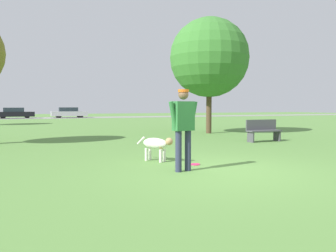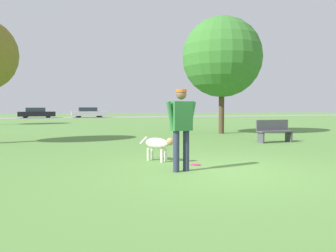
{
  "view_description": "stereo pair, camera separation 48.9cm",
  "coord_description": "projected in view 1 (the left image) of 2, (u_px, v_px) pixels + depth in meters",
  "views": [
    {
      "loc": [
        -3.61,
        -5.78,
        1.33
      ],
      "look_at": [
        -0.76,
        0.95,
        0.9
      ],
      "focal_mm": 35.0,
      "sensor_mm": 36.0,
      "label": 1
    },
    {
      "loc": [
        -3.15,
        -5.96,
        1.33
      ],
      "look_at": [
        -0.76,
        0.95,
        0.9
      ],
      "focal_mm": 35.0,
      "sensor_mm": 36.0,
      "label": 2
    }
  ],
  "objects": [
    {
      "name": "parked_car_black",
      "position": [
        15.0,
        113.0,
        38.07
      ],
      "size": [
        4.22,
        1.8,
        1.25
      ],
      "rotation": [
        0.0,
        0.0,
        0.03
      ],
      "color": "black",
      "rests_on": "ground_plane"
    },
    {
      "name": "far_road_strip",
      "position": [
        62.0,
        118.0,
        40.04
      ],
      "size": [
        120.0,
        6.0,
        0.01
      ],
      "color": "gray",
      "rests_on": "ground_plane"
    },
    {
      "name": "tree_near_right",
      "position": [
        209.0,
        58.0,
        16.33
      ],
      "size": [
        3.95,
        3.95,
        5.76
      ],
      "color": "#4C3826",
      "rests_on": "ground_plane"
    },
    {
      "name": "park_bench",
      "position": [
        263.0,
        130.0,
        12.54
      ],
      "size": [
        1.4,
        0.41,
        0.84
      ],
      "rotation": [
        0.0,
        0.0,
        -0.01
      ],
      "color": "#47474C",
      "rests_on": "ground_plane"
    },
    {
      "name": "dog",
      "position": [
        157.0,
        144.0,
        7.96
      ],
      "size": [
        0.66,
        1.01,
        0.6
      ],
      "rotation": [
        0.0,
        0.0,
        5.24
      ],
      "color": "silver",
      "rests_on": "ground_plane"
    },
    {
      "name": "ground_plane",
      "position": [
        219.0,
        171.0,
        6.8
      ],
      "size": [
        120.0,
        120.0,
        0.0
      ],
      "primitive_type": "plane",
      "color": "#56843D"
    },
    {
      "name": "frisbee",
      "position": [
        195.0,
        164.0,
        7.52
      ],
      "size": [
        0.23,
        0.23,
        0.02
      ],
      "color": "#E52366",
      "rests_on": "ground_plane"
    },
    {
      "name": "parked_car_silver",
      "position": [
        69.0,
        113.0,
        40.23
      ],
      "size": [
        4.24,
        1.82,
        1.27
      ],
      "rotation": [
        0.0,
        0.0,
        -0.0
      ],
      "color": "#B7B7BC",
      "rests_on": "ground_plane"
    },
    {
      "name": "person",
      "position": [
        183.0,
        123.0,
        6.7
      ],
      "size": [
        0.7,
        0.28,
        1.69
      ],
      "rotation": [
        0.0,
        0.0,
        0.14
      ],
      "color": "#2D334C",
      "rests_on": "ground_plane"
    }
  ]
}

